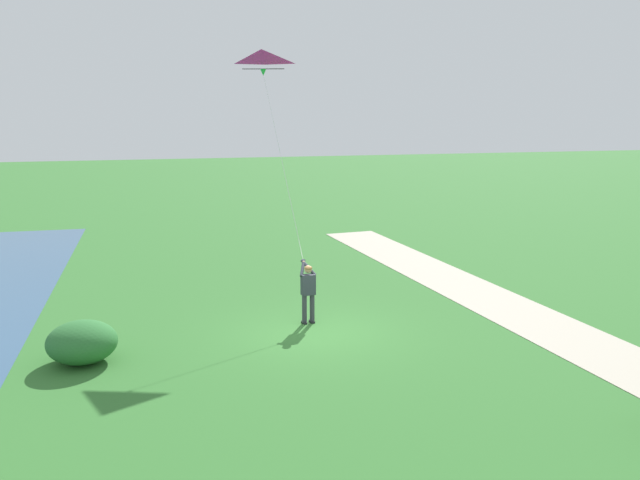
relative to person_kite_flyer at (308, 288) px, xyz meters
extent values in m
plane|color=#33702D|center=(-0.03, 0.84, -1.05)|extent=(120.00, 120.00, 0.00)
cube|color=#B7AD99|center=(-6.69, 2.84, -1.04)|extent=(5.92, 32.07, 0.02)
cube|color=#232328|center=(0.12, 0.02, -1.02)|extent=(0.14, 0.25, 0.06)
cylinder|color=#383842|center=(0.12, 0.04, -0.60)|extent=(0.14, 0.14, 0.82)
cube|color=#232328|center=(-0.12, -0.01, -1.02)|extent=(0.14, 0.25, 0.06)
cylinder|color=#383842|center=(-0.12, 0.00, -0.60)|extent=(0.14, 0.14, 0.82)
cube|color=#333842|center=(0.00, 0.02, 0.11)|extent=(0.43, 0.27, 0.60)
sphere|color=tan|center=(0.00, 0.02, 0.57)|extent=(0.22, 0.22, 0.22)
ellipsoid|color=olive|center=(-0.01, 0.04, 0.61)|extent=(0.25, 0.25, 0.13)
cylinder|color=#333842|center=(0.11, -0.18, 0.56)|extent=(0.28, 0.55, 0.43)
cylinder|color=#333842|center=(-0.06, -0.21, 0.56)|extent=(0.41, 0.50, 0.43)
sphere|color=tan|center=(0.05, -0.35, 0.69)|extent=(0.10, 0.10, 0.10)
pyramid|color=#E02D9E|center=(0.68, -3.73, 6.52)|extent=(1.59, 1.10, 0.46)
cone|color=green|center=(0.57, -4.06, 6.21)|extent=(0.25, 0.25, 0.22)
cylinder|color=black|center=(0.57, -4.06, 6.32)|extent=(1.32, 0.43, 0.02)
cylinder|color=silver|center=(0.31, -2.20, 3.43)|extent=(0.54, 3.71, 5.48)
ellipsoid|color=#2D7033|center=(6.08, 1.69, -0.52)|extent=(1.72, 1.64, 1.05)
camera|label=1|loc=(4.07, 18.58, 5.32)|focal=38.34mm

